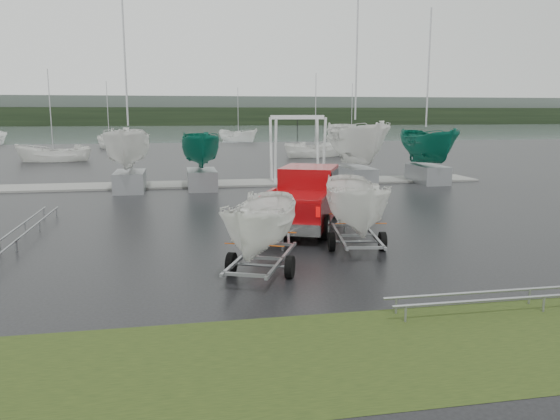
% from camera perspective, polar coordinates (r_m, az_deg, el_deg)
% --- Properties ---
extents(ground_plane, '(120.00, 120.00, 0.00)m').
position_cam_1_polar(ground_plane, '(20.59, -0.02, -1.84)').
color(ground_plane, black).
rests_on(ground_plane, ground).
extents(lake, '(300.00, 300.00, 0.00)m').
position_cam_1_polar(lake, '(119.92, -9.05, 7.97)').
color(lake, slate).
rests_on(lake, ground).
extents(grass_verge, '(40.00, 40.00, 0.00)m').
position_cam_1_polar(grass_verge, '(10.47, 11.63, -14.16)').
color(grass_verge, black).
rests_on(grass_verge, ground).
extents(dock, '(30.00, 3.00, 0.12)m').
position_cam_1_polar(dock, '(33.27, -4.20, 2.82)').
color(dock, gray).
rests_on(dock, ground).
extents(treeline, '(300.00, 8.00, 6.00)m').
position_cam_1_polar(treeline, '(189.83, -9.77, 9.61)').
color(treeline, black).
rests_on(treeline, ground).
extents(far_hill, '(300.00, 6.00, 10.00)m').
position_cam_1_polar(far_hill, '(197.83, -9.83, 10.21)').
color(far_hill, '#4C5651').
rests_on(far_hill, ground).
extents(pickup_truck, '(4.62, 6.88, 2.18)m').
position_cam_1_polar(pickup_truck, '(21.02, 2.70, 1.54)').
color(pickup_truck, maroon).
rests_on(pickup_truck, ground).
extents(trailer_hitched, '(2.50, 3.77, 4.77)m').
position_cam_1_polar(trailer_hitched, '(14.23, -1.94, 3.34)').
color(trailer_hitched, gray).
rests_on(trailer_hitched, ground).
extents(trailer_parked, '(2.07, 3.74, 5.25)m').
position_cam_1_polar(trailer_parked, '(17.05, 8.17, 5.22)').
color(trailer_parked, gray).
rests_on(trailer_parked, ground).
extents(boat_hoist, '(3.30, 2.18, 4.12)m').
position_cam_1_polar(boat_hoist, '(33.63, 1.82, 7.40)').
color(boat_hoist, silver).
rests_on(boat_hoist, ground).
extents(keelboat_0, '(2.40, 3.20, 10.57)m').
position_cam_1_polar(keelboat_0, '(30.90, -15.68, 8.91)').
color(keelboat_0, gray).
rests_on(keelboat_0, ground).
extents(keelboat_1, '(2.13, 3.20, 6.77)m').
position_cam_1_polar(keelboat_1, '(31.03, -8.30, 8.31)').
color(keelboat_1, gray).
rests_on(keelboat_1, ground).
extents(keelboat_2, '(2.68, 3.20, 10.86)m').
position_cam_1_polar(keelboat_2, '(32.52, 8.16, 10.04)').
color(keelboat_2, gray).
rests_on(keelboat_2, ground).
extents(keelboat_3, '(2.25, 3.20, 10.41)m').
position_cam_1_polar(keelboat_3, '(34.59, 15.37, 8.58)').
color(keelboat_3, gray).
rests_on(keelboat_3, ground).
extents(mast_rack_0, '(0.56, 6.50, 0.06)m').
position_cam_1_polar(mast_rack_0, '(21.80, -24.50, -1.16)').
color(mast_rack_0, gray).
rests_on(mast_rack_0, ground).
extents(mast_rack_2, '(7.00, 0.56, 0.06)m').
position_cam_1_polar(mast_rack_2, '(13.47, 25.27, -7.81)').
color(mast_rack_2, gray).
rests_on(mast_rack_2, ground).
extents(moored_boat_0, '(2.53, 2.47, 11.19)m').
position_cam_1_polar(moored_boat_0, '(52.49, -22.54, 4.71)').
color(moored_boat_0, white).
rests_on(moored_boat_0, ground).
extents(moored_boat_1, '(3.15, 3.18, 11.24)m').
position_cam_1_polar(moored_boat_1, '(69.66, -17.36, 6.17)').
color(moored_boat_1, white).
rests_on(moored_boat_1, ground).
extents(moored_boat_2, '(3.34, 3.29, 11.45)m').
position_cam_1_polar(moored_boat_2, '(53.85, 3.69, 5.57)').
color(moored_boat_2, white).
rests_on(moored_boat_2, ground).
extents(moored_boat_3, '(3.23, 3.18, 11.31)m').
position_cam_1_polar(moored_boat_3, '(72.52, 7.44, 6.68)').
color(moored_boat_3, white).
rests_on(moored_boat_3, ground).
extents(moored_boat_5, '(4.19, 4.20, 11.94)m').
position_cam_1_polar(moored_boat_5, '(83.70, -4.37, 7.19)').
color(moored_boat_5, white).
rests_on(moored_boat_5, ground).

